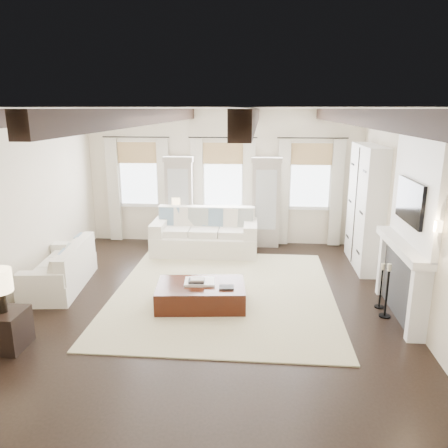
# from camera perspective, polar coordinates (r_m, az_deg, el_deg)

# --- Properties ---
(ground) EXTENTS (7.50, 7.50, 0.00)m
(ground) POSITION_cam_1_polar(r_m,az_deg,el_deg) (7.37, -2.64, -10.83)
(ground) COLOR black
(ground) RESTS_ON ground
(room_shell) EXTENTS (6.54, 7.54, 3.22)m
(room_shell) POSITION_cam_1_polar(r_m,az_deg,el_deg) (7.60, 3.69, 4.93)
(room_shell) COLOR #EDE0C6
(room_shell) RESTS_ON ground
(area_rug) EXTENTS (3.86, 4.36, 0.02)m
(area_rug) POSITION_cam_1_polar(r_m,az_deg,el_deg) (7.90, -0.05, -8.92)
(area_rug) COLOR #C2BB93
(area_rug) RESTS_ON ground
(sofa_back) EXTENTS (2.36, 1.09, 1.01)m
(sofa_back) POSITION_cam_1_polar(r_m,az_deg,el_deg) (9.95, -2.46, -1.41)
(sofa_back) COLOR white
(sofa_back) RESTS_ON ground
(sofa_left) EXTENTS (1.04, 1.96, 0.81)m
(sofa_left) POSITION_cam_1_polar(r_m,az_deg,el_deg) (8.57, -20.30, -5.67)
(sofa_left) COLOR white
(sofa_left) RESTS_ON ground
(ottoman) EXTENTS (1.53, 1.04, 0.38)m
(ottoman) POSITION_cam_1_polar(r_m,az_deg,el_deg) (7.36, -3.04, -9.27)
(ottoman) COLOR black
(ottoman) RESTS_ON ground
(tray) EXTENTS (0.53, 0.43, 0.04)m
(tray) POSITION_cam_1_polar(r_m,az_deg,el_deg) (7.34, -3.19, -7.54)
(tray) COLOR white
(tray) RESTS_ON ottoman
(book_lower) EXTENTS (0.28, 0.22, 0.04)m
(book_lower) POSITION_cam_1_polar(r_m,az_deg,el_deg) (7.28, -3.62, -7.42)
(book_lower) COLOR #262628
(book_lower) RESTS_ON tray
(book_upper) EXTENTS (0.24, 0.19, 0.03)m
(book_upper) POSITION_cam_1_polar(r_m,az_deg,el_deg) (7.24, -3.53, -7.24)
(book_upper) COLOR beige
(book_upper) RESTS_ON book_lower
(book_loose) EXTENTS (0.26, 0.20, 0.03)m
(book_loose) POSITION_cam_1_polar(r_m,az_deg,el_deg) (7.12, 0.31, -8.29)
(book_loose) COLOR #262628
(book_loose) RESTS_ON ottoman
(side_table_front) EXTENTS (0.54, 0.54, 0.54)m
(side_table_front) POSITION_cam_1_polar(r_m,az_deg,el_deg) (6.82, -26.68, -12.23)
(side_table_front) COLOR black
(side_table_front) RESTS_ON ground
(side_table_back) EXTENTS (0.38, 0.38, 0.57)m
(side_table_back) POSITION_cam_1_polar(r_m,az_deg,el_deg) (10.64, -6.02, -1.10)
(side_table_back) COLOR black
(side_table_back) RESTS_ON ground
(lamp_back) EXTENTS (0.34, 0.34, 0.59)m
(lamp_back) POSITION_cam_1_polar(r_m,az_deg,el_deg) (10.48, -6.12, 2.54)
(lamp_back) COLOR black
(lamp_back) RESTS_ON side_table_back
(candlestick_near) EXTENTS (0.18, 0.18, 0.88)m
(candlestick_near) POSITION_cam_1_polar(r_m,az_deg,el_deg) (7.37, 20.47, -8.70)
(candlestick_near) COLOR black
(candlestick_near) RESTS_ON ground
(candlestick_far) EXTENTS (0.16, 0.16, 0.77)m
(candlestick_far) POSITION_cam_1_polar(r_m,az_deg,el_deg) (7.69, 19.79, -8.05)
(candlestick_far) COLOR black
(candlestick_far) RESTS_ON ground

